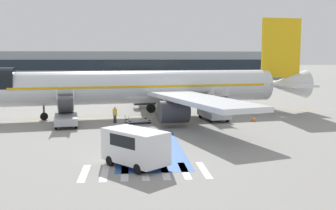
% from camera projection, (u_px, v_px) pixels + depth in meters
% --- Properties ---
extents(ground_plane, '(600.00, 600.00, 0.00)m').
position_uv_depth(ground_plane, '(138.00, 118.00, 44.55)').
color(ground_plane, gray).
extents(apron_leadline_yellow, '(74.43, 11.66, 0.01)m').
position_uv_depth(apron_leadline_yellow, '(143.00, 116.00, 45.57)').
color(apron_leadline_yellow, gold).
rests_on(apron_leadline_yellow, ground_plane).
extents(apron_stand_patch_blue, '(4.84, 13.46, 0.01)m').
position_uv_depth(apron_stand_patch_blue, '(150.00, 147.00, 29.95)').
color(apron_stand_patch_blue, '#2856A8').
rests_on(apron_stand_patch_blue, ground_plane).
extents(apron_walkway_bar_0, '(0.44, 3.60, 0.01)m').
position_uv_depth(apron_walkway_bar_0, '(84.00, 173.00, 23.26)').
color(apron_walkway_bar_0, silver).
rests_on(apron_walkway_bar_0, ground_plane).
extents(apron_walkway_bar_1, '(0.44, 3.60, 0.01)m').
position_uv_depth(apron_walkway_bar_1, '(105.00, 173.00, 23.37)').
color(apron_walkway_bar_1, silver).
rests_on(apron_walkway_bar_1, ground_plane).
extents(apron_walkway_bar_2, '(0.44, 3.60, 0.01)m').
position_uv_depth(apron_walkway_bar_2, '(125.00, 172.00, 23.49)').
color(apron_walkway_bar_2, silver).
rests_on(apron_walkway_bar_2, ground_plane).
extents(apron_walkway_bar_3, '(0.44, 3.60, 0.01)m').
position_uv_depth(apron_walkway_bar_3, '(145.00, 172.00, 23.60)').
color(apron_walkway_bar_3, silver).
rests_on(apron_walkway_bar_3, ground_plane).
extents(apron_walkway_bar_4, '(0.44, 3.60, 0.01)m').
position_uv_depth(apron_walkway_bar_4, '(165.00, 171.00, 23.72)').
color(apron_walkway_bar_4, silver).
rests_on(apron_walkway_bar_4, ground_plane).
extents(apron_walkway_bar_5, '(0.44, 3.60, 0.01)m').
position_uv_depth(apron_walkway_bar_5, '(184.00, 170.00, 23.83)').
color(apron_walkway_bar_5, silver).
rests_on(apron_walkway_bar_5, ground_plane).
extents(apron_walkway_bar_6, '(0.44, 3.60, 0.01)m').
position_uv_depth(apron_walkway_bar_6, '(204.00, 170.00, 23.95)').
color(apron_walkway_bar_6, silver).
rests_on(apron_walkway_bar_6, ground_plane).
extents(airliner, '(41.02, 36.22, 11.65)m').
position_uv_depth(airliner, '(149.00, 87.00, 45.35)').
color(airliner, silver).
rests_on(airliner, ground_plane).
extents(boarding_stairs_forward, '(2.91, 5.46, 3.86)m').
position_uv_depth(boarding_stairs_forward, '(66.00, 116.00, 39.11)').
color(boarding_stairs_forward, '#ADB2BA').
rests_on(boarding_stairs_forward, ground_plane).
extents(boarding_stairs_aft, '(2.91, 5.46, 3.65)m').
position_uv_depth(boarding_stairs_aft, '(213.00, 111.00, 42.95)').
color(boarding_stairs_aft, '#ADB2BA').
rests_on(boarding_stairs_aft, ground_plane).
extents(fuel_tanker, '(3.16, 10.78, 3.47)m').
position_uv_depth(fuel_tanker, '(194.00, 87.00, 67.80)').
color(fuel_tanker, '#38383D').
rests_on(fuel_tanker, ground_plane).
extents(service_van_1, '(4.36, 4.61, 2.35)m').
position_uv_depth(service_van_1, '(135.00, 145.00, 24.48)').
color(service_van_1, silver).
rests_on(service_van_1, ground_plane).
extents(baggage_cart, '(2.91, 2.14, 0.87)m').
position_uv_depth(baggage_cart, '(138.00, 121.00, 40.85)').
color(baggage_cart, gray).
rests_on(baggage_cart, ground_plane).
extents(ground_crew_0, '(0.46, 0.29, 1.71)m').
position_uv_depth(ground_crew_0, '(115.00, 114.00, 40.95)').
color(ground_crew_0, black).
rests_on(ground_crew_0, ground_plane).
extents(ground_crew_1, '(0.48, 0.35, 1.59)m').
position_uv_depth(ground_crew_1, '(167.00, 111.00, 43.27)').
color(ground_crew_1, '#2D2D33').
rests_on(ground_crew_1, ground_plane).
extents(traffic_cone_0, '(0.56, 0.56, 0.62)m').
position_uv_depth(traffic_cone_0, '(253.00, 119.00, 42.05)').
color(traffic_cone_0, orange).
rests_on(traffic_cone_0, ground_plane).
extents(terminal_building, '(112.69, 12.10, 8.51)m').
position_uv_depth(terminal_building, '(107.00, 66.00, 116.91)').
color(terminal_building, '#89939E').
rests_on(terminal_building, ground_plane).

